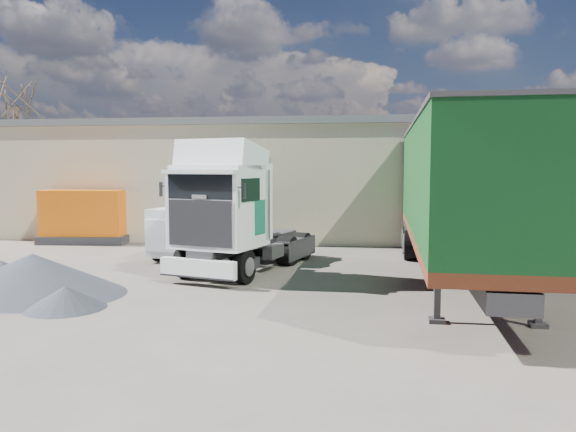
# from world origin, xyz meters

# --- Properties ---
(ground) EXTENTS (120.00, 120.00, 0.00)m
(ground) POSITION_xyz_m (0.00, 0.00, 0.00)
(ground) COLOR #2C2823
(ground) RESTS_ON ground
(warehouse) EXTENTS (30.60, 12.60, 5.42)m
(warehouse) POSITION_xyz_m (-6.00, 16.00, 2.66)
(warehouse) COLOR #BDB091
(warehouse) RESTS_ON ground
(bare_tree) EXTENTS (4.00, 4.00, 9.60)m
(bare_tree) POSITION_xyz_m (-18.00, 20.00, 7.92)
(bare_tree) COLOR #382B21
(bare_tree) RESTS_ON ground
(tractor_unit) EXTENTS (3.74, 6.31, 4.03)m
(tractor_unit) POSITION_xyz_m (-0.01, 3.56, 1.70)
(tractor_unit) COLOR black
(tractor_unit) RESTS_ON ground
(box_trailer) EXTENTS (3.21, 13.47, 4.45)m
(box_trailer) POSITION_xyz_m (6.62, 3.29, 2.72)
(box_trailer) COLOR #2D2D30
(box_trailer) RESTS_ON ground
(panel_van) EXTENTS (2.38, 4.66, 1.82)m
(panel_van) POSITION_xyz_m (-2.21, 6.81, 0.94)
(panel_van) COLOR black
(panel_van) RESTS_ON ground
(orange_skip) EXTENTS (3.89, 2.71, 2.27)m
(orange_skip) POSITION_xyz_m (-8.00, 9.80, 0.99)
(orange_skip) COLOR #2D2D30
(orange_skip) RESTS_ON ground
(gravel_heap) EXTENTS (5.88, 5.75, 1.03)m
(gravel_heap) POSITION_xyz_m (-4.55, 0.32, 0.48)
(gravel_heap) COLOR black
(gravel_heap) RESTS_ON ground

